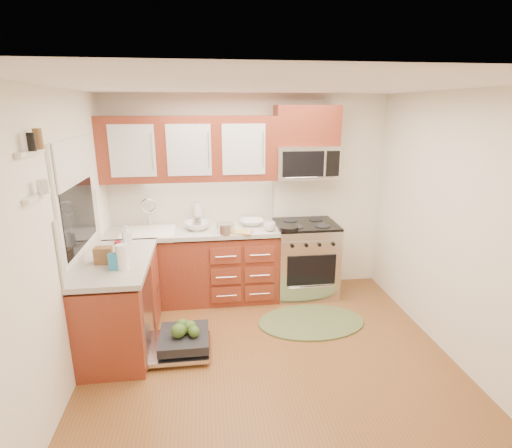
{
  "coord_description": "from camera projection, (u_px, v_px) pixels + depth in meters",
  "views": [
    {
      "loc": [
        -0.57,
        -3.24,
        2.34
      ],
      "look_at": [
        -0.03,
        0.85,
        1.13
      ],
      "focal_mm": 28.0,
      "sensor_mm": 36.0,
      "label": 1
    }
  ],
  "objects": [
    {
      "name": "floor",
      "position": [
        271.0,
        362.0,
        3.81
      ],
      "size": [
        3.5,
        3.5,
        0.0
      ],
      "primitive_type": "plane",
      "color": "brown",
      "rests_on": "ground"
    },
    {
      "name": "shelf_lower",
      "position": [
        38.0,
        196.0,
        2.77
      ],
      "size": [
        0.04,
        0.4,
        0.03
      ],
      "primitive_type": "cube",
      "color": "white",
      "rests_on": "ground"
    },
    {
      "name": "mustard_bottle",
      "position": [
        122.0,
        257.0,
        3.66
      ],
      "size": [
        0.08,
        0.08,
        0.2
      ],
      "primitive_type": "cylinder",
      "rotation": [
        0.0,
        0.0,
        0.26
      ],
      "color": "yellow",
      "rests_on": "countertop_left"
    },
    {
      "name": "skillet",
      "position": [
        288.0,
        228.0,
        4.71
      ],
      "size": [
        0.29,
        0.29,
        0.04
      ],
      "primitive_type": "cylinder",
      "rotation": [
        0.0,
        0.0,
        0.36
      ],
      "color": "black",
      "rests_on": "range"
    },
    {
      "name": "wall_right",
      "position": [
        459.0,
        231.0,
        3.68
      ],
      "size": [
        0.04,
        3.5,
        2.5
      ],
      "primitive_type": "cube",
      "color": "white",
      "rests_on": "ground"
    },
    {
      "name": "cup",
      "position": [
        270.0,
        227.0,
        4.75
      ],
      "size": [
        0.16,
        0.16,
        0.11
      ],
      "primitive_type": "imported",
      "rotation": [
        0.0,
        0.0,
        0.2
      ],
      "color": "#999999",
      "rests_on": "countertop_back"
    },
    {
      "name": "wooden_box",
      "position": [
        103.0,
        255.0,
        3.76
      ],
      "size": [
        0.16,
        0.11,
        0.16
      ],
      "primitive_type": "cube",
      "rotation": [
        0.0,
        0.0,
        -0.01
      ],
      "color": "brown",
      "rests_on": "countertop_left"
    },
    {
      "name": "soap_bottle_b",
      "position": [
        127.0,
        235.0,
        4.29
      ],
      "size": [
        0.12,
        0.12,
        0.2
      ],
      "primitive_type": "imported",
      "rotation": [
        0.0,
        0.0,
        0.38
      ],
      "color": "#999999",
      "rests_on": "countertop_left"
    },
    {
      "name": "microwave",
      "position": [
        306.0,
        162.0,
        4.89
      ],
      "size": [
        0.76,
        0.38,
        0.4
      ],
      "primitive_type": null,
      "color": "silver",
      "rests_on": "ground"
    },
    {
      "name": "wall_left",
      "position": [
        60.0,
        247.0,
        3.24
      ],
      "size": [
        0.04,
        3.5,
        2.5
      ],
      "primitive_type": "cube",
      "color": "white",
      "rests_on": "ground"
    },
    {
      "name": "canister",
      "position": [
        197.0,
        224.0,
        4.74
      ],
      "size": [
        0.12,
        0.12,
        0.17
      ],
      "primitive_type": "cylinder",
      "rotation": [
        0.0,
        0.0,
        0.1
      ],
      "color": "silver",
      "rests_on": "countertop_back"
    },
    {
      "name": "backsplash_back",
      "position": [
        192.0,
        201.0,
        5.03
      ],
      "size": [
        2.05,
        0.02,
        0.57
      ],
      "primitive_type": "cube",
      "color": "beige",
      "rests_on": "ground"
    },
    {
      "name": "wall_front",
      "position": [
        338.0,
        360.0,
        1.79
      ],
      "size": [
        3.5,
        0.04,
        2.5
      ],
      "primitive_type": "cube",
      "color": "white",
      "rests_on": "ground"
    },
    {
      "name": "sink",
      "position": [
        149.0,
        241.0,
        4.78
      ],
      "size": [
        0.62,
        0.5,
        0.26
      ],
      "primitive_type": null,
      "color": "white",
      "rests_on": "ground"
    },
    {
      "name": "upper_cabinets",
      "position": [
        189.0,
        149.0,
        4.69
      ],
      "size": [
        2.05,
        0.35,
        0.75
      ],
      "primitive_type": null,
      "color": "maroon",
      "rests_on": "ground"
    },
    {
      "name": "ceiling",
      "position": [
        274.0,
        86.0,
        3.11
      ],
      "size": [
        3.5,
        3.5,
        0.0
      ],
      "primitive_type": "plane",
      "rotation": [
        3.14,
        0.0,
        0.0
      ],
      "color": "white",
      "rests_on": "ground"
    },
    {
      "name": "wall_back",
      "position": [
        249.0,
        196.0,
        5.12
      ],
      "size": [
        3.5,
        0.04,
        2.5
      ],
      "primitive_type": "cube",
      "color": "white",
      "rests_on": "ground"
    },
    {
      "name": "range",
      "position": [
        305.0,
        259.0,
        5.12
      ],
      "size": [
        0.76,
        0.64,
        0.95
      ],
      "primitive_type": null,
      "color": "silver",
      "rests_on": "ground"
    },
    {
      "name": "window",
      "position": [
        76.0,
        198.0,
        3.63
      ],
      "size": [
        0.03,
        1.05,
        1.05
      ],
      "primitive_type": null,
      "color": "white",
      "rests_on": "ground"
    },
    {
      "name": "soap_bottle_a",
      "position": [
        198.0,
        212.0,
        5.02
      ],
      "size": [
        0.14,
        0.14,
        0.31
      ],
      "primitive_type": "imported",
      "rotation": [
        0.0,
        0.0,
        -0.19
      ],
      "color": "#999999",
      "rests_on": "countertop_back"
    },
    {
      "name": "bowl_a",
      "position": [
        252.0,
        222.0,
        4.99
      ],
      "size": [
        0.3,
        0.3,
        0.07
      ],
      "primitive_type": "imported",
      "rotation": [
        0.0,
        0.0,
        -0.03
      ],
      "color": "#999999",
      "rests_on": "countertop_back"
    },
    {
      "name": "countertop_back",
      "position": [
        193.0,
        231.0,
        4.84
      ],
      "size": [
        2.07,
        0.64,
        0.05
      ],
      "primitive_type": "cube",
      "color": "#ACA79D",
      "rests_on": "base_cabinet_back"
    },
    {
      "name": "backsplash_left",
      "position": [
        81.0,
        233.0,
        3.75
      ],
      "size": [
        0.02,
        1.25,
        0.57
      ],
      "primitive_type": "cube",
      "color": "beige",
      "rests_on": "ground"
    },
    {
      "name": "blue_carton",
      "position": [
        114.0,
        262.0,
        3.6
      ],
      "size": [
        0.1,
        0.06,
        0.15
      ],
      "primitive_type": "cube",
      "rotation": [
        0.0,
        0.0,
        -0.01
      ],
      "color": "teal",
      "rests_on": "countertop_left"
    },
    {
      "name": "soap_bottle_c",
      "position": [
        121.0,
        253.0,
        3.78
      ],
      "size": [
        0.18,
        0.18,
        0.18
      ],
      "primitive_type": "imported",
      "rotation": [
        0.0,
        0.0,
        -0.41
      ],
      "color": "#999999",
      "rests_on": "countertop_left"
    },
    {
      "name": "bowl_b",
      "position": [
        197.0,
        226.0,
        4.81
      ],
      "size": [
        0.4,
        0.4,
        0.1
      ],
      "primitive_type": "imported",
      "rotation": [
        0.0,
        0.0,
        -0.43
      ],
      "color": "#999999",
      "rests_on": "countertop_back"
    },
    {
      "name": "paper_towel_roll",
      "position": [
        122.0,
        257.0,
        3.61
      ],
      "size": [
        0.14,
        0.14,
        0.23
      ],
      "primitive_type": "cylinder",
      "rotation": [
        0.0,
        0.0,
        -0.36
      ],
      "color": "white",
      "rests_on": "countertop_left"
    },
    {
      "name": "cabinet_over_mw",
      "position": [
        307.0,
        125.0,
        4.79
      ],
      "size": [
        0.76,
        0.35,
        0.47
      ],
      "primitive_type": "cube",
      "color": "maroon",
      "rests_on": "ground"
    },
    {
      "name": "base_cabinet_left",
      "position": [
        120.0,
        306.0,
        4.01
      ],
      "size": [
        0.6,
        1.25,
        0.85
      ],
      "primitive_type": "cube",
      "color": "maroon",
      "rests_on": "ground"
    },
    {
      "name": "countertop_left",
      "position": [
        117.0,
        262.0,
        3.87
      ],
      "size": [
        0.64,
        1.27,
        0.05
      ],
      "primitive_type": "cube",
      "color": "#ACA79D",
      "rests_on": "base_cabinet_left"
    },
    {
      "name": "shelf_upper",
      "position": [
        31.0,
        152.0,
        2.68
      ],
      "size": [
        0.04,
        0.4,
        0.03
      ],
      "primitive_type": "cube",
      "color": "white",
      "rests_on": "ground"
    },
    {
      "name": "dishwasher",
      "position": [
        180.0,
        342.0,
        3.96
      ],
      "size": [
        0.7,
        0.6,
        0.2
      ],
      "primitive_type": null,
      "color": "silver",
      "rests_on": "ground"
    },
    {
      "name": "cutting_board",
      "position": [
        240.0,
        232.0,
        4.69
      ],
      "size": [
        0.32,
        0.26,
        0.02
      ],
      "primitive_type": "cube",
      "rotation": [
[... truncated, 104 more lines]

